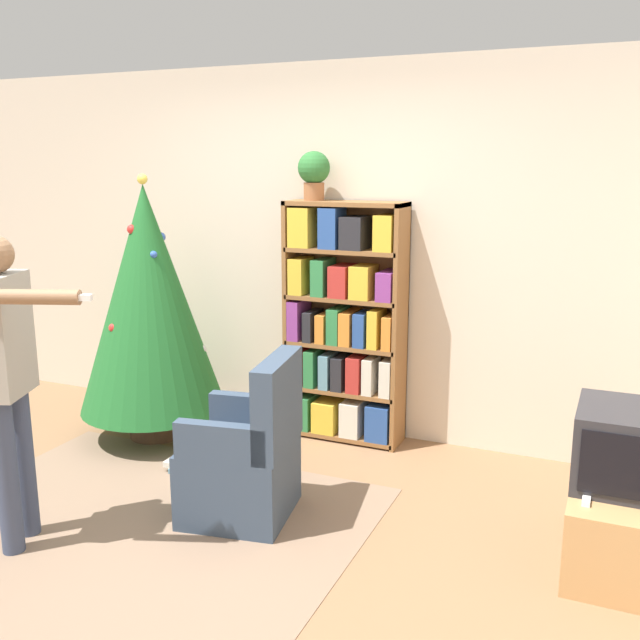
{
  "coord_description": "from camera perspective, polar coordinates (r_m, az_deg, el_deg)",
  "views": [
    {
      "loc": [
        1.97,
        -2.79,
        1.93
      ],
      "look_at": [
        0.4,
        0.83,
        1.05
      ],
      "focal_mm": 40.0,
      "sensor_mm": 36.0,
      "label": 1
    }
  ],
  "objects": [
    {
      "name": "television",
      "position": [
        3.75,
        22.84,
        -9.28
      ],
      "size": [
        0.4,
        0.51,
        0.38
      ],
      "color": "#28282D",
      "rests_on": "tv_stand"
    },
    {
      "name": "area_rug",
      "position": [
        4.13,
        -14.54,
        -15.69
      ],
      "size": [
        2.38,
        2.0,
        0.01
      ],
      "color": "#7F6651",
      "rests_on": "ground_plane"
    },
    {
      "name": "ground_plane",
      "position": [
        3.92,
        -10.7,
        -17.14
      ],
      "size": [
        14.0,
        14.0,
        0.0
      ],
      "primitive_type": "plane",
      "color": "#846042"
    },
    {
      "name": "wall_back",
      "position": [
        5.13,
        0.68,
        5.49
      ],
      "size": [
        8.0,
        0.1,
        2.6
      ],
      "color": "beige",
      "rests_on": "ground_plane"
    },
    {
      "name": "book_pile_near_tree",
      "position": [
        4.7,
        -10.93,
        -11.4
      ],
      "size": [
        0.21,
        0.14,
        0.07
      ],
      "color": "#5B899E",
      "rests_on": "ground_plane"
    },
    {
      "name": "standing_person",
      "position": [
        3.82,
        -23.75,
        -3.52
      ],
      "size": [
        0.72,
        0.44,
        1.59
      ],
      "rotation": [
        0.0,
        0.0,
        -1.21
      ],
      "color": "#38425B",
      "rests_on": "ground_plane"
    },
    {
      "name": "game_remote",
      "position": [
        3.58,
        20.54,
        -13.27
      ],
      "size": [
        0.04,
        0.12,
        0.02
      ],
      "color": "white",
      "rests_on": "tv_stand"
    },
    {
      "name": "armchair",
      "position": [
        4.01,
        -5.93,
        -11.13
      ],
      "size": [
        0.66,
        0.65,
        0.92
      ],
      "rotation": [
        0.0,
        0.0,
        -1.4
      ],
      "color": "#334256",
      "rests_on": "ground_plane"
    },
    {
      "name": "potted_plant",
      "position": [
        4.91,
        -0.49,
        11.76
      ],
      "size": [
        0.22,
        0.22,
        0.33
      ],
      "color": "#935B38",
      "rests_on": "bookshelf"
    },
    {
      "name": "bookshelf",
      "position": [
        4.94,
        1.92,
        -0.48
      ],
      "size": [
        0.83,
        0.28,
        1.67
      ],
      "color": "brown",
      "rests_on": "ground_plane"
    },
    {
      "name": "christmas_tree",
      "position": [
        5.06,
        -13.54,
        1.55
      ],
      "size": [
        1.01,
        1.01,
        1.85
      ],
      "color": "#4C3323",
      "rests_on": "ground_plane"
    },
    {
      "name": "tv_stand",
      "position": [
        3.91,
        22.34,
        -14.65
      ],
      "size": [
        0.4,
        0.88,
        0.41
      ],
      "color": "tan",
      "rests_on": "ground_plane"
    }
  ]
}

